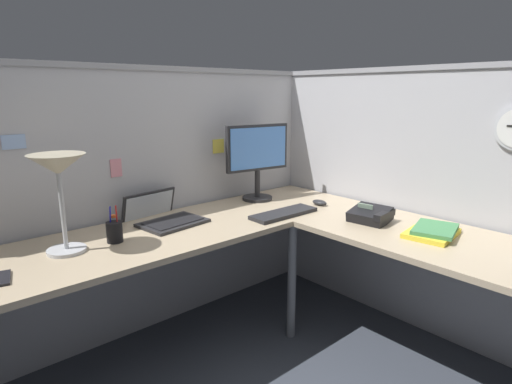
# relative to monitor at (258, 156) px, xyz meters

# --- Properties ---
(ground_plane) EXTENTS (6.80, 6.80, 0.00)m
(ground_plane) POSITION_rel_monitor_xyz_m (-0.32, -0.64, -1.02)
(ground_plane) COLOR #383D47
(cubicle_wall_back) EXTENTS (2.57, 0.12, 1.58)m
(cubicle_wall_back) POSITION_rel_monitor_xyz_m (-0.68, 0.23, -0.23)
(cubicle_wall_back) COLOR #B2B2B7
(cubicle_wall_back) RESTS_ON ground
(cubicle_wall_right) EXTENTS (0.12, 2.37, 1.58)m
(cubicle_wall_right) POSITION_rel_monitor_xyz_m (0.55, -0.90, -0.23)
(cubicle_wall_right) COLOR #B2B2B7
(cubicle_wall_right) RESTS_ON ground
(desk) EXTENTS (2.35, 2.15, 0.73)m
(desk) POSITION_rel_monitor_xyz_m (-0.46, -0.69, -0.39)
(desk) COLOR tan
(desk) RESTS_ON ground
(monitor) EXTENTS (0.46, 0.20, 0.50)m
(monitor) POSITION_rel_monitor_xyz_m (0.00, 0.00, 0.00)
(monitor) COLOR #232326
(monitor) RESTS_ON desk
(laptop) EXTENTS (0.38, 0.42, 0.22)m
(laptop) POSITION_rel_monitor_xyz_m (-0.72, -0.00, -0.27)
(laptop) COLOR #232326
(laptop) RESTS_ON desk
(keyboard) EXTENTS (0.43, 0.15, 0.02)m
(keyboard) POSITION_rel_monitor_xyz_m (-0.13, -0.38, -0.28)
(keyboard) COLOR #232326
(keyboard) RESTS_ON desk
(computer_mouse) EXTENTS (0.06, 0.10, 0.03)m
(computer_mouse) POSITION_rel_monitor_xyz_m (0.20, -0.37, -0.28)
(computer_mouse) COLOR #232326
(computer_mouse) RESTS_ON desk
(desk_lamp_dome) EXTENTS (0.24, 0.24, 0.44)m
(desk_lamp_dome) POSITION_rel_monitor_xyz_m (-1.28, -0.14, 0.07)
(desk_lamp_dome) COLOR #B7BABF
(desk_lamp_dome) RESTS_ON desk
(pen_cup) EXTENTS (0.08, 0.08, 0.18)m
(pen_cup) POSITION_rel_monitor_xyz_m (-1.06, -0.16, -0.24)
(pen_cup) COLOR black
(pen_cup) RESTS_ON desk
(cell_phone) EXTENTS (0.10, 0.16, 0.01)m
(cell_phone) POSITION_rel_monitor_xyz_m (-1.57, -0.27, -0.29)
(cell_phone) COLOR black
(cell_phone) RESTS_ON desk
(office_phone) EXTENTS (0.21, 0.23, 0.11)m
(office_phone) POSITION_rel_monitor_xyz_m (0.14, -0.79, -0.26)
(office_phone) COLOR black
(office_phone) RESTS_ON desk
(book_stack) EXTENTS (0.32, 0.26, 0.04)m
(book_stack) POSITION_rel_monitor_xyz_m (0.18, -1.13, -0.27)
(book_stack) COLOR yellow
(book_stack) RESTS_ON desk
(pinned_note_leftmost) EXTENTS (0.09, 0.00, 0.09)m
(pinned_note_leftmost) POSITION_rel_monitor_xyz_m (-0.18, 0.18, 0.06)
(pinned_note_leftmost) COLOR #EAD84C
(pinned_note_middle) EXTENTS (0.06, 0.00, 0.10)m
(pinned_note_middle) POSITION_rel_monitor_xyz_m (-0.88, 0.18, 0.00)
(pinned_note_middle) COLOR pink
(pinned_note_rightmost) EXTENTS (0.10, 0.00, 0.07)m
(pinned_note_rightmost) POSITION_rel_monitor_xyz_m (-1.37, 0.18, 0.18)
(pinned_note_rightmost) COLOR #99B7E5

